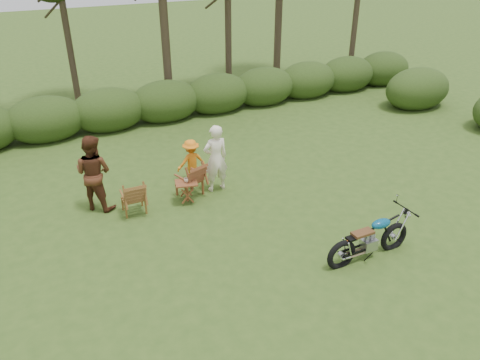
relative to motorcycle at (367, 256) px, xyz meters
name	(u,v)px	position (x,y,z in m)	size (l,w,h in m)	color
ground	(308,254)	(-1.03, 0.61, 0.00)	(80.00, 80.00, 0.00)	#304A18
tree_line	(165,3)	(-0.53, 10.35, 3.81)	(22.52, 11.62, 8.14)	#3D2E21
motorcycle	(367,256)	(0.00, 0.00, 0.00)	(1.91, 0.73, 1.09)	#0E7EB8
lawn_chair_right	(190,195)	(-2.30, 4.06, 0.00)	(0.64, 0.64, 0.93)	brown
lawn_chair_left	(135,212)	(-3.79, 3.87, 0.00)	(0.59, 0.59, 0.86)	brown
side_table	(187,192)	(-2.50, 3.73, 0.28)	(0.55, 0.46, 0.56)	#5F3017
cup	(187,180)	(-2.48, 3.74, 0.61)	(0.13, 0.13, 0.10)	beige
adult_a	(216,189)	(-1.59, 4.01, 0.00)	(0.65, 0.42, 1.77)	#F6E8CB
adult_b	(99,207)	(-4.50, 4.50, 0.00)	(0.91, 0.71, 1.86)	#4E2716
child	(192,182)	(-1.99, 4.68, 0.00)	(0.78, 0.45, 1.21)	orange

